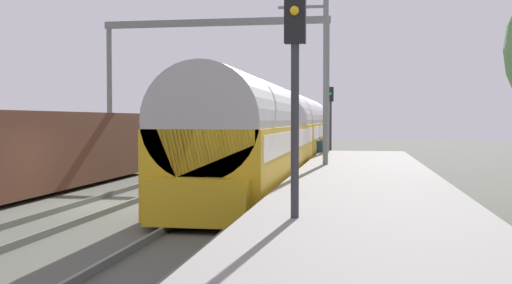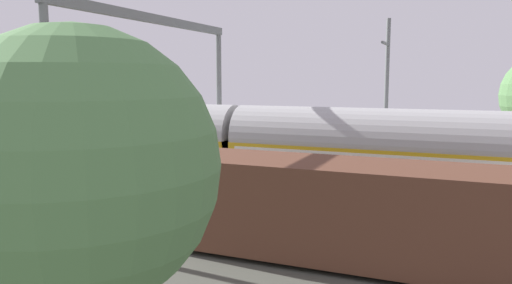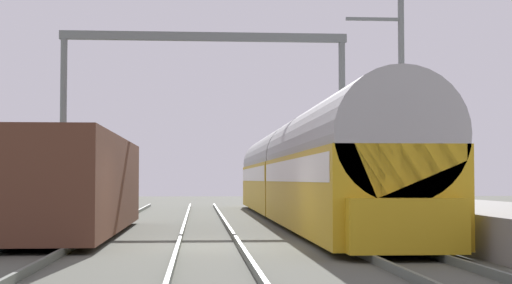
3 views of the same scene
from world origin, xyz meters
The scene contains 11 objects.
ground centered at (0.00, 0.00, 0.00)m, with size 120.00×120.00×0.00m, color #4D4F45.
track_west centered at (0.00, 0.00, 0.08)m, with size 1.52×60.00×0.16m.
track_east centered at (3.87, 0.00, 0.08)m, with size 1.52×60.00×0.16m.
platform centered at (7.69, 2.00, 0.45)m, with size 4.40×28.00×0.90m.
passenger_train centered at (3.87, 12.23, 1.97)m, with size 2.93×32.85×3.82m.
freight_car centered at (-3.87, 4.18, 1.47)m, with size 2.80×13.00×2.70m.
person_crossing centered at (5.59, 14.27, 1.03)m, with size 0.47×0.42×1.73m.
railway_signal_near centered at (6.42, -7.17, 3.08)m, with size 0.36×0.30×4.77m.
railway_signal_far centered at (5.79, 20.78, 2.97)m, with size 0.36×0.30×4.59m.
catenary_gantry centered at (0.00, 14.29, 5.60)m, with size 12.14×0.28×7.86m.
catenary_pole_east_mid centered at (6.22, 5.68, 4.15)m, with size 1.90×0.20×8.00m.
Camera 1 is at (7.49, -17.71, 2.59)m, focal length 43.58 mm.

